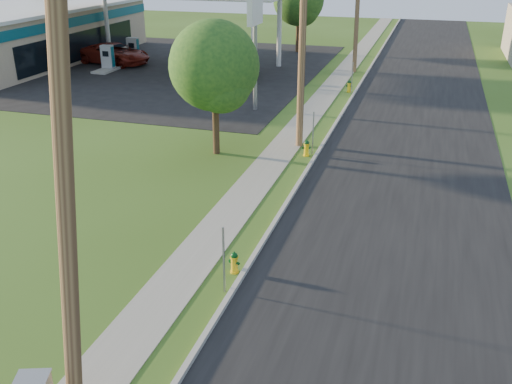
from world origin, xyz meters
TOP-DOWN VIEW (x-y plane):
  - road at (4.50, 10.00)m, footprint 8.00×120.00m
  - curb at (0.50, 10.00)m, footprint 0.15×120.00m
  - sidewalk at (-1.25, 10.00)m, footprint 1.50×120.00m
  - forecourt at (-16.00, 32.00)m, footprint 26.00×28.00m
  - utility_pole_near at (-0.60, -1.00)m, footprint 1.40×0.32m
  - utility_pole_mid at (-0.60, 17.00)m, footprint 1.40×0.32m
  - utility_pole_far at (-0.60, 35.00)m, footprint 1.40×0.32m
  - sign_post_near at (0.25, 4.20)m, footprint 0.05×0.04m
  - sign_post_mid at (0.25, 16.00)m, footprint 0.05×0.04m
  - sign_post_far at (0.25, 28.20)m, footprint 0.05×0.04m
  - fuel_pump_nw at (-18.50, 30.00)m, footprint 1.20×3.20m
  - fuel_pump_ne at (-9.50, 30.00)m, footprint 1.20×3.20m
  - fuel_pump_sw at (-18.50, 34.00)m, footprint 1.20×3.20m
  - fuel_pump_se at (-9.50, 34.00)m, footprint 1.20×3.20m
  - convenience_store at (-26.98, 32.00)m, footprint 10.40×22.40m
  - price_pylon at (-4.50, 22.50)m, footprint 0.34×2.04m
  - tree_verge at (-3.90, 14.77)m, footprint 3.96×3.96m
  - tree_lot at (-6.51, 42.03)m, footprint 4.39×4.39m
  - hydrant_near at (0.19, 5.22)m, footprint 0.36×0.32m
  - hydrant_mid at (0.04, 15.70)m, footprint 0.39×0.35m
  - hydrant_far at (0.06, 28.45)m, footprint 0.41×0.37m
  - car_red at (-19.33, 32.44)m, footprint 6.39×3.95m
  - car_silver at (-8.83, 30.87)m, footprint 4.33×2.94m

SIDE VIEW (x-z plane):
  - road at x=4.50m, z-range 0.00..0.02m
  - forecourt at x=-16.00m, z-range 0.00..0.02m
  - sidewalk at x=-1.25m, z-range 0.00..0.03m
  - curb at x=0.50m, z-range 0.00..0.15m
  - hydrant_near at x=0.19m, z-range -0.01..0.68m
  - hydrant_mid at x=0.04m, z-range -0.01..0.75m
  - hydrant_far at x=0.06m, z-range -0.01..0.79m
  - car_silver at x=-8.83m, z-range 0.00..1.37m
  - fuel_pump_nw at x=-18.50m, z-range -0.23..1.67m
  - fuel_pump_ne at x=-9.50m, z-range -0.23..1.67m
  - fuel_pump_sw at x=-18.50m, z-range -0.23..1.67m
  - fuel_pump_se at x=-9.50m, z-range -0.23..1.67m
  - car_red at x=-19.33m, z-range 0.00..1.65m
  - sign_post_near at x=0.25m, z-range 0.00..2.00m
  - sign_post_mid at x=0.25m, z-range 0.00..2.00m
  - sign_post_far at x=0.25m, z-range 0.00..2.00m
  - convenience_store at x=-26.98m, z-range 0.01..4.25m
  - tree_verge at x=-3.90m, z-range 0.86..6.87m
  - tree_lot at x=-6.51m, z-range 0.96..7.61m
  - utility_pole_near at x=-0.60m, z-range 0.06..9.54m
  - utility_pole_far at x=-0.60m, z-range 0.05..9.56m
  - utility_pole_mid at x=-0.60m, z-range 0.05..9.85m
  - price_pylon at x=-4.50m, z-range 2.01..8.86m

